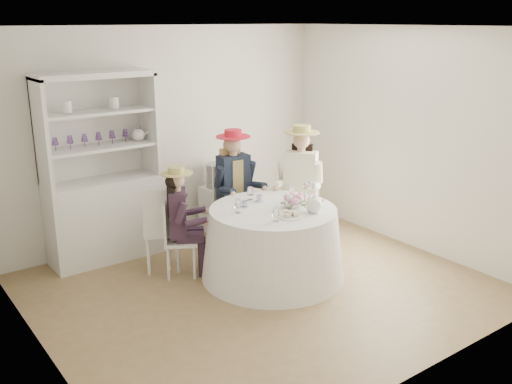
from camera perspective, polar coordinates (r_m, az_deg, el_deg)
ground at (r=6.22m, az=0.55°, el=-9.51°), size 4.50×4.50×0.00m
ceiling at (r=5.57m, az=0.63°, el=16.22°), size 4.50×4.50×0.00m
wall_back at (r=7.40m, az=-8.79°, el=5.69°), size 4.50×0.00×4.50m
wall_front at (r=4.38m, az=16.50°, el=-2.70°), size 4.50×0.00×4.50m
wall_left at (r=4.80m, az=-21.44°, el=-1.50°), size 0.00×4.50×4.50m
wall_right at (r=7.29m, az=14.94°, el=5.13°), size 0.00×4.50×4.50m
tea_table at (r=6.32m, az=1.69°, el=-5.12°), size 1.59×1.59×0.80m
hutch at (r=6.93m, az=-15.08°, el=-0.28°), size 1.34×0.58×2.21m
side_table at (r=7.72m, az=-3.72°, el=-1.68°), size 0.44×0.44×0.62m
hatbox at (r=7.59m, az=-3.79°, el=1.67°), size 0.42×0.42×0.32m
guest_left at (r=6.31m, az=-7.61°, el=-2.30°), size 0.54×0.49×1.26m
guest_mid at (r=7.05m, az=-2.17°, el=1.05°), size 0.54×0.56×1.49m
guest_right at (r=7.09m, az=4.44°, el=1.31°), size 0.66×0.63×1.54m
spare_chair at (r=6.50m, az=-9.42°, el=-3.45°), size 0.54×0.54×0.99m
teacup_a at (r=6.22m, az=-1.12°, el=-1.25°), size 0.09×0.09×0.06m
teacup_b at (r=6.41m, az=0.33°, el=-0.67°), size 0.08×0.08×0.07m
teacup_c at (r=6.39m, az=3.35°, el=-0.78°), size 0.08×0.08×0.06m
flower_bowl at (r=6.21m, az=3.64°, el=-1.34°), size 0.23×0.23×0.05m
flower_arrangement at (r=6.19m, az=3.84°, el=-0.74°), size 0.21×0.20×0.08m
table_teapot at (r=6.07m, az=5.80°, el=-1.32°), size 0.25×0.18×0.19m
sandwich_plate at (r=5.94m, az=3.46°, el=-2.33°), size 0.29×0.29×0.06m
cupcake_stand at (r=6.41m, az=5.38°, el=-0.29°), size 0.24×0.24×0.22m
stemware_set at (r=6.16m, az=1.72°, el=-1.01°), size 0.84×0.82×0.15m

